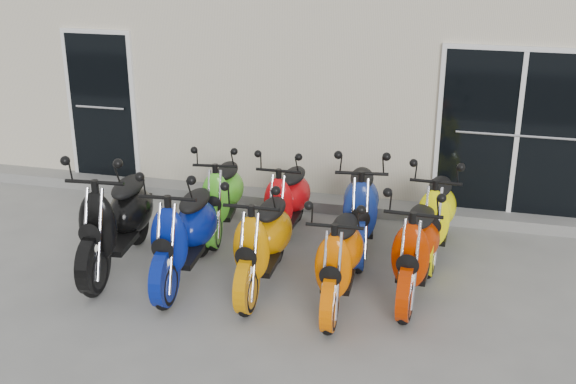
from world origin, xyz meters
name	(u,v)px	position (x,y,z in m)	size (l,w,h in m)	color
ground	(275,272)	(0.00, 0.00, 0.00)	(80.00, 80.00, 0.00)	gray
building	(355,53)	(0.00, 5.20, 1.60)	(14.00, 6.00, 3.20)	beige
front_step	(313,202)	(0.00, 2.02, 0.07)	(14.00, 0.40, 0.15)	gray
door_left	(102,102)	(-3.20, 2.17, 1.26)	(1.07, 0.08, 2.22)	black
door_right	(518,130)	(2.60, 2.17, 1.26)	(2.02, 0.08, 2.22)	black
scooter_front_black	(115,207)	(-1.77, -0.31, 0.74)	(0.73, 2.01, 1.49)	black
scooter_front_blue	(183,221)	(-0.91, -0.41, 0.70)	(0.69, 1.90, 1.41)	navy
scooter_front_orange_a	(263,229)	(-0.03, -0.35, 0.67)	(0.66, 1.83, 1.35)	orange
scooter_front_orange_b	(340,247)	(0.83, -0.51, 0.64)	(0.63, 1.74, 1.29)	#EB6000
scooter_front_red	(416,236)	(1.56, -0.12, 0.67)	(0.66, 1.81, 1.34)	#B52800
scooter_back_green	(222,185)	(-0.95, 0.95, 0.63)	(0.62, 1.69, 1.25)	#54D12B
scooter_back_red	(287,191)	(-0.10, 0.95, 0.63)	(0.62, 1.71, 1.26)	red
scooter_back_blue	(361,195)	(0.83, 0.87, 0.69)	(0.68, 1.87, 1.38)	navy
scooter_back_yellow	(437,203)	(1.71, 0.91, 0.66)	(0.65, 1.78, 1.32)	#FFFB06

